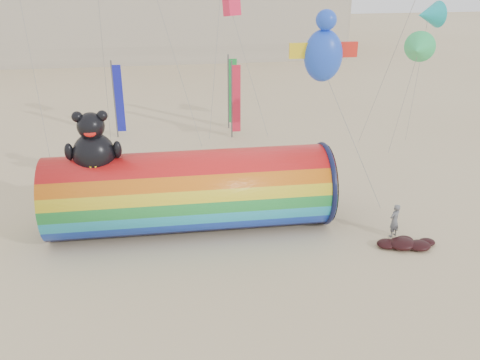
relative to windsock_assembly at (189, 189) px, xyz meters
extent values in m
plane|color=#CCB58C|center=(1.75, -1.83, -1.94)|extent=(160.00, 160.00, 0.00)
cylinder|color=red|center=(0.01, 0.00, -0.10)|extent=(12.64, 3.69, 3.69)
torus|color=#0F1438|center=(6.21, 0.00, -0.10)|extent=(0.25, 3.86, 3.86)
cylinder|color=black|center=(6.35, 0.00, -0.10)|extent=(0.06, 3.65, 3.65)
ellipsoid|color=black|center=(-3.99, 0.00, 1.90)|extent=(1.80, 1.61, 1.90)
ellipsoid|color=yellow|center=(-3.99, -0.58, 1.80)|extent=(0.93, 0.41, 0.81)
sphere|color=black|center=(-3.99, 0.00, 3.17)|extent=(1.16, 1.16, 1.16)
sphere|color=black|center=(-4.49, 0.00, 3.59)|extent=(0.46, 0.46, 0.46)
sphere|color=black|center=(-3.48, 0.00, 3.59)|extent=(0.46, 0.46, 0.46)
ellipsoid|color=red|center=(-3.99, -0.47, 3.01)|extent=(0.51, 0.19, 0.32)
ellipsoid|color=black|center=(-4.99, -0.10, 2.11)|extent=(0.38, 0.38, 0.76)
ellipsoid|color=black|center=(-2.99, -0.10, 2.11)|extent=(0.38, 0.38, 0.76)
imported|color=slate|center=(8.95, -2.10, -1.16)|extent=(0.68, 0.62, 1.57)
ellipsoid|color=black|center=(8.93, -3.13, -1.74)|extent=(1.17, 0.99, 0.41)
ellipsoid|color=black|center=(9.63, -3.33, -1.77)|extent=(0.99, 0.84, 0.34)
ellipsoid|color=black|center=(8.33, -2.98, -1.78)|extent=(0.91, 0.77, 0.32)
ellipsoid|color=black|center=(9.23, -2.73, -1.81)|extent=(0.78, 0.66, 0.27)
ellipsoid|color=black|center=(10.13, -3.03, -1.81)|extent=(0.73, 0.62, 0.25)
cylinder|color=#59595E|center=(-4.20, 13.36, 0.66)|extent=(0.10, 0.10, 5.20)
cube|color=#161BAC|center=(-3.89, 13.36, 0.71)|extent=(0.56, 0.06, 4.50)
cylinder|color=#59595E|center=(3.48, 12.23, 0.66)|extent=(0.10, 0.10, 5.20)
cube|color=red|center=(3.79, 12.23, 0.71)|extent=(0.56, 0.06, 4.50)
cylinder|color=#59595E|center=(3.51, 14.28, 0.66)|extent=(0.10, 0.10, 5.20)
cube|color=green|center=(3.82, 14.28, 0.71)|extent=(0.56, 0.06, 4.50)
ellipsoid|color=blue|center=(4.81, -3.37, 6.48)|extent=(1.39, 1.08, 1.86)
cone|color=#16ADB4|center=(14.02, 7.38, 6.47)|extent=(1.48, 1.48, 1.33)
cube|color=#F81B44|center=(3.07, 8.72, 7.03)|extent=(0.73, 0.73, 1.18)
cone|color=#29C262|center=(11.92, 3.84, 5.26)|extent=(1.59, 1.59, 1.43)
camera|label=1|loc=(-0.81, -21.91, 10.14)|focal=40.00mm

